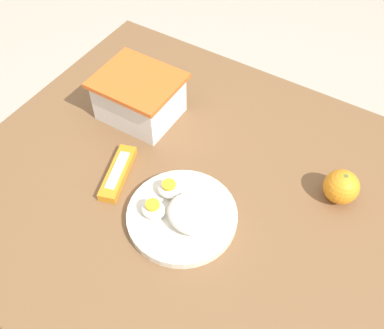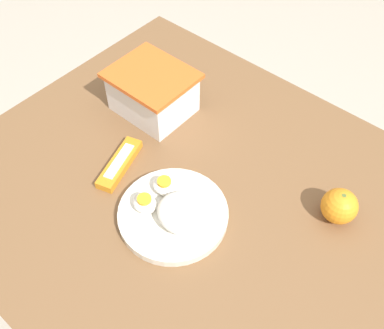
{
  "view_description": "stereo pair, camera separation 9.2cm",
  "coord_description": "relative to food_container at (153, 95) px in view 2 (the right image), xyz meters",
  "views": [
    {
      "loc": [
        0.28,
        -0.47,
        1.45
      ],
      "look_at": [
        -0.03,
        0.03,
        0.73
      ],
      "focal_mm": 42.0,
      "sensor_mm": 36.0,
      "label": 1
    },
    {
      "loc": [
        0.35,
        -0.41,
        1.45
      ],
      "look_at": [
        -0.03,
        0.03,
        0.73
      ],
      "focal_mm": 42.0,
      "sensor_mm": 36.0,
      "label": 2
    }
  ],
  "objects": [
    {
      "name": "candy_bar",
      "position": [
        0.07,
        -0.18,
        -0.04
      ],
      "size": [
        0.08,
        0.15,
        0.02
      ],
      "color": "orange",
      "rests_on": "table"
    },
    {
      "name": "orange_fruit",
      "position": [
        0.48,
        0.01,
        -0.01
      ],
      "size": [
        0.07,
        0.07,
        0.07
      ],
      "color": "orange",
      "rests_on": "table"
    },
    {
      "name": "food_container",
      "position": [
        0.0,
        0.0,
        0.0
      ],
      "size": [
        0.18,
        0.15,
        0.11
      ],
      "color": "white",
      "rests_on": "table"
    },
    {
      "name": "rice_plate",
      "position": [
        0.24,
        -0.19,
        -0.03
      ],
      "size": [
        0.22,
        0.22,
        0.06
      ],
      "color": "silver",
      "rests_on": "table"
    },
    {
      "name": "ground_plane",
      "position": [
        0.22,
        -0.12,
        -0.75
      ],
      "size": [
        10.0,
        10.0,
        0.0
      ],
      "primitive_type": "plane",
      "color": "#B2A899"
    },
    {
      "name": "table",
      "position": [
        0.22,
        -0.12,
        -0.13
      ],
      "size": [
        0.97,
        0.83,
        0.7
      ],
      "color": "brown",
      "rests_on": "ground_plane"
    }
  ]
}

